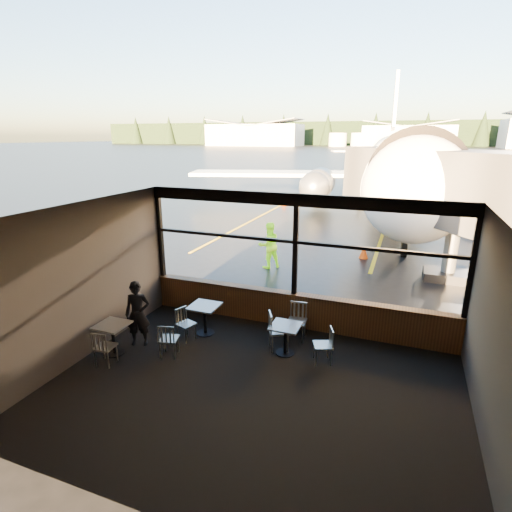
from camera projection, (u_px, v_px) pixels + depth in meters
The scene contains 33 objects.
ground_plane at pixel (403, 153), 117.96m from camera, with size 520.00×520.00×0.00m, color black.
carpet_floor at pixel (252, 390), 7.88m from camera, with size 8.00×6.00×0.01m, color black.
ceiling at pixel (251, 216), 6.87m from camera, with size 8.00×6.00×0.04m, color #38332D.
wall_left at pixel (82, 282), 8.74m from camera, with size 0.04×6.00×3.50m, color #443C37.
wall_right at pixel (498, 349), 6.02m from camera, with size 0.04×6.00×3.50m, color #443C37.
wall_back at pixel (159, 409), 4.69m from camera, with size 8.00×0.04×3.50m, color #443C37.
window_sill at pixel (294, 310), 10.44m from camera, with size 8.00×0.28×0.90m, color #56341A.
window_header at pixel (297, 200), 9.60m from camera, with size 8.00×0.18×0.30m, color black.
mullion_left at pixel (160, 233), 11.28m from camera, with size 0.12×0.12×2.60m, color black.
mullion_centre at pixel (295, 246), 9.93m from camera, with size 0.12×0.12×2.60m, color black.
mullion_right at pixel (473, 263), 8.59m from camera, with size 0.12×0.12×2.60m, color black.
window_transom at pixel (296, 242), 9.90m from camera, with size 8.00×0.10×0.08m, color black.
airliner at pixel (401, 125), 26.10m from camera, with size 29.87×35.85×10.95m, color white, non-canonical shape.
jet_bridge at pixel (441, 207), 13.55m from camera, with size 9.35×11.42×4.98m, color #28292B, non-canonical shape.
cafe_table_near at pixel (285, 340), 9.13m from camera, with size 0.65×0.65×0.72m, color gray, non-canonical shape.
cafe_table_mid at pixel (205, 320), 10.06m from camera, with size 0.71×0.71×0.78m, color #9B968E, non-canonical shape.
cafe_table_left at pixel (113, 339), 9.13m from camera, with size 0.67×0.67×0.74m, color #ABA79D, non-canonical shape.
chair_near_e at pixel (323, 346), 8.75m from camera, with size 0.45×0.45×0.83m, color #AEAA9D, non-canonical shape.
chair_near_w at pixel (279, 331), 9.28m from camera, with size 0.52×0.52×0.95m, color beige, non-canonical shape.
chair_near_n at pixel (297, 322), 9.76m from camera, with size 0.51×0.51×0.93m, color #AEA99D, non-canonical shape.
chair_mid_s at pixel (169, 339), 9.02m from camera, with size 0.46×0.46×0.84m, color #BCB8AA, non-canonical shape.
chair_mid_w at pixel (186, 324), 9.75m from camera, with size 0.44×0.44×0.81m, color #B8B4A6, non-canonical shape.
chair_left_s at pixel (105, 347), 8.68m from camera, with size 0.46×0.46×0.84m, color #AEA89D, non-canonical shape.
passenger at pixel (138, 314), 9.42m from camera, with size 0.58×0.38×1.59m, color black.
ground_crew at pixel (269, 245), 15.03m from camera, with size 0.85×0.66×1.75m, color #BFF219.
cone_nose at pixel (364, 252), 16.35m from camera, with size 0.38×0.38×0.52m, color #F35407.
cone_wing at pixel (284, 201), 28.81m from camera, with size 0.41×0.41×0.57m, color #F84F07.
hangar_left at pixel (255, 134), 193.84m from camera, with size 45.00×18.00×11.00m, color silver, non-canonical shape.
hangar_mid at pixel (408, 135), 174.69m from camera, with size 38.00×15.00×10.00m, color silver, non-canonical shape.
fuel_tank_a at pixel (338, 140), 182.77m from camera, with size 8.00×8.00×6.00m, color silver.
fuel_tank_b at pixel (360, 140), 179.37m from camera, with size 8.00×8.00×6.00m, color silver.
fuel_tank_c at pixel (383, 140), 175.98m from camera, with size 8.00×8.00×6.00m, color silver.
treeline at pixel (409, 133), 196.77m from camera, with size 360.00×3.00×12.00m, color black.
Camera 1 is at (2.48, -9.31, 4.83)m, focal length 28.00 mm.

